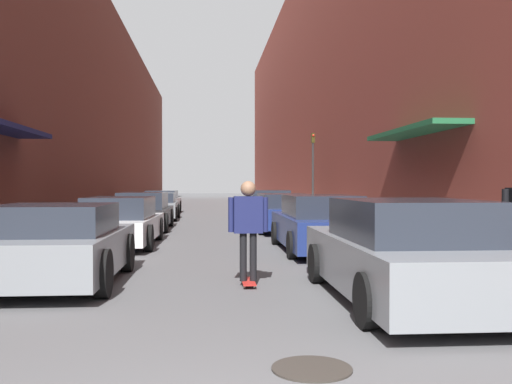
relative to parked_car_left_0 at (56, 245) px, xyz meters
name	(u,v)px	position (x,y,z in m)	size (l,w,h in m)	color
ground	(211,217)	(2.57, 18.70, -0.63)	(139.41, 139.41, 0.00)	#515154
curb_strip_left	(136,210)	(-1.85, 25.04, -0.57)	(1.80, 63.37, 0.12)	gray
curb_strip_right	(283,209)	(7.00, 25.04, -0.57)	(1.80, 63.37, 0.12)	gray
building_row_left	(85,113)	(-4.75, 25.03, 5.13)	(4.90, 63.37, 11.51)	brown
building_row_right	(330,90)	(9.90, 25.03, 6.70)	(4.90, 63.37, 14.65)	brown
parked_car_left_0	(56,245)	(0.00, 0.00, 0.00)	(2.08, 3.96, 1.28)	gray
parked_car_left_1	(121,222)	(0.18, 5.65, -0.02)	(1.88, 4.63, 1.27)	silver
parked_car_left_2	(144,212)	(0.18, 10.86, 0.00)	(1.87, 4.64, 1.31)	#232326
parked_car_left_3	(158,207)	(0.18, 16.53, -0.04)	(1.86, 4.17, 1.20)	gray
parked_car_left_4	(162,202)	(-0.01, 21.55, -0.01)	(1.88, 4.53, 1.24)	#B7B7BC
parked_car_right_0	(406,253)	(5.10, -1.74, 0.04)	(2.06, 4.76, 1.39)	gray
parked_car_right_1	(319,224)	(5.05, 4.09, 0.01)	(1.89, 4.73, 1.34)	navy
parked_car_right_2	(283,213)	(4.96, 9.88, 0.00)	(1.92, 4.72, 1.27)	navy
parked_car_right_3	(268,205)	(5.11, 16.08, 0.01)	(2.01, 4.60, 1.32)	#515459
skateboarder	(248,221)	(3.04, -0.35, 0.38)	(0.63, 0.78, 1.65)	#B2231E
manhole_cover	(312,369)	(3.30, -4.46, -0.62)	(0.70, 0.70, 0.02)	#332D28
traffic_light	(313,165)	(7.37, 17.26, 1.86)	(0.16, 0.22, 3.87)	#2D2D2D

